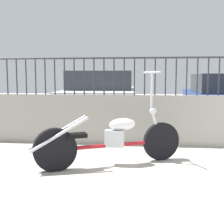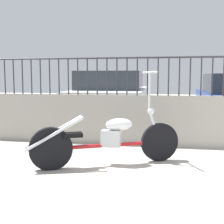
{
  "view_description": "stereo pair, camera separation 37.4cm",
  "coord_description": "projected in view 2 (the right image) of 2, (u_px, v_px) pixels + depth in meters",
  "views": [
    {
      "loc": [
        -1.93,
        -2.86,
        1.29
      ],
      "look_at": [
        -2.53,
        2.25,
        0.7
      ],
      "focal_mm": 50.0,
      "sensor_mm": 36.0,
      "label": 1
    },
    {
      "loc": [
        -1.56,
        -2.8,
        1.29
      ],
      "look_at": [
        -2.53,
        2.25,
        0.7
      ],
      "focal_mm": 50.0,
      "sensor_mm": 36.0,
      "label": 2
    }
  ],
  "objects": [
    {
      "name": "motorcycle_red",
      "position": [
        100.0,
        140.0,
        4.49
      ],
      "size": [
        2.1,
        1.14,
        1.37
      ],
      "rotation": [
        0.0,
        0.0,
        0.46
      ],
      "color": "black",
      "rests_on": "ground_plane"
    },
    {
      "name": "car_white",
      "position": [
        112.0,
        96.0,
        9.0
      ],
      "size": [
        2.09,
        4.58,
        1.43
      ],
      "rotation": [
        0.0,
        0.0,
        1.62
      ],
      "color": "black",
      "rests_on": "ground_plane"
    }
  ]
}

